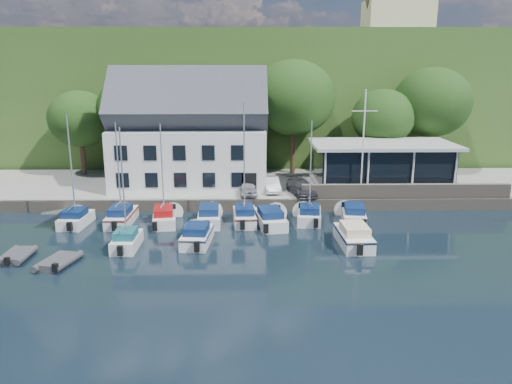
% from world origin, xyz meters
% --- Properties ---
extents(ground, '(180.00, 180.00, 0.00)m').
position_xyz_m(ground, '(0.00, 0.00, 0.00)').
color(ground, black).
rests_on(ground, ground).
extents(quay, '(60.00, 13.00, 1.00)m').
position_xyz_m(quay, '(0.00, 17.50, 0.50)').
color(quay, gray).
rests_on(quay, ground).
extents(quay_face, '(60.00, 0.30, 1.00)m').
position_xyz_m(quay_face, '(0.00, 11.00, 0.50)').
color(quay_face, '#6B6255').
rests_on(quay_face, ground).
extents(hillside, '(160.00, 75.00, 16.00)m').
position_xyz_m(hillside, '(0.00, 62.00, 8.00)').
color(hillside, '#304C1C').
rests_on(hillside, ground).
extents(field_patch, '(50.00, 30.00, 0.30)m').
position_xyz_m(field_patch, '(8.00, 70.00, 16.15)').
color(field_patch, olive).
rests_on(field_patch, hillside).
extents(farmhouse, '(10.40, 7.00, 8.20)m').
position_xyz_m(farmhouse, '(22.00, 52.00, 20.10)').
color(farmhouse, beige).
rests_on(farmhouse, hillside).
extents(harbor_building, '(14.40, 8.20, 8.70)m').
position_xyz_m(harbor_building, '(-7.00, 16.50, 5.35)').
color(harbor_building, silver).
rests_on(harbor_building, quay).
extents(club_pavilion, '(13.20, 7.20, 4.10)m').
position_xyz_m(club_pavilion, '(11.00, 16.00, 3.05)').
color(club_pavilion, black).
rests_on(club_pavilion, quay).
extents(seawall, '(18.00, 0.50, 1.20)m').
position_xyz_m(seawall, '(12.00, 11.40, 1.60)').
color(seawall, '#6B6255').
rests_on(seawall, quay).
extents(gangway, '(1.20, 6.00, 1.40)m').
position_xyz_m(gangway, '(-16.50, 9.00, 0.00)').
color(gangway, silver).
rests_on(gangway, ground).
extents(car_silver, '(1.90, 3.89, 1.28)m').
position_xyz_m(car_silver, '(-1.66, 12.82, 1.64)').
color(car_silver, '#B6B7BC').
rests_on(car_silver, quay).
extents(car_white, '(1.62, 3.87, 1.24)m').
position_xyz_m(car_white, '(0.52, 13.92, 1.62)').
color(car_white, silver).
rests_on(car_white, quay).
extents(car_dgrey, '(2.76, 4.76, 1.30)m').
position_xyz_m(car_dgrey, '(3.11, 12.70, 1.65)').
color(car_dgrey, '#302F34').
rests_on(car_dgrey, quay).
extents(car_blue, '(2.84, 4.37, 1.39)m').
position_xyz_m(car_blue, '(6.20, 13.84, 1.70)').
color(car_blue, '#2D4A8A').
rests_on(car_blue, quay).
extents(flagpole, '(2.20, 0.20, 9.17)m').
position_xyz_m(flagpole, '(8.33, 12.41, 5.59)').
color(flagpole, silver).
rests_on(flagpole, quay).
extents(tree_0, '(6.36, 6.36, 8.69)m').
position_xyz_m(tree_0, '(-18.75, 21.50, 5.34)').
color(tree_0, black).
rests_on(tree_0, quay).
extents(tree_1, '(7.52, 7.52, 10.28)m').
position_xyz_m(tree_1, '(-13.06, 21.49, 6.14)').
color(tree_1, black).
rests_on(tree_1, quay).
extents(tree_2, '(7.51, 7.51, 10.27)m').
position_xyz_m(tree_2, '(-4.06, 21.76, 6.13)').
color(tree_2, black).
rests_on(tree_2, quay).
extents(tree_3, '(8.60, 8.60, 11.75)m').
position_xyz_m(tree_3, '(3.15, 21.96, 6.88)').
color(tree_3, black).
rests_on(tree_3, quay).
extents(tree_4, '(6.44, 6.44, 8.80)m').
position_xyz_m(tree_4, '(12.33, 21.30, 5.40)').
color(tree_4, black).
rests_on(tree_4, quay).
extents(tree_5, '(8.03, 8.03, 10.97)m').
position_xyz_m(tree_5, '(17.71, 22.39, 6.49)').
color(tree_5, black).
rests_on(tree_5, quay).
extents(boat_r1_0, '(2.32, 5.08, 8.29)m').
position_xyz_m(boat_r1_0, '(-14.99, 7.28, 4.15)').
color(boat_r1_0, silver).
rests_on(boat_r1_0, ground).
extents(boat_r1_1, '(1.99, 6.27, 8.91)m').
position_xyz_m(boat_r1_1, '(-11.56, 7.71, 4.45)').
color(boat_r1_1, silver).
rests_on(boat_r1_1, ground).
extents(boat_r1_2, '(2.74, 6.31, 8.44)m').
position_xyz_m(boat_r1_2, '(-8.20, 7.65, 4.22)').
color(boat_r1_2, silver).
rests_on(boat_r1_2, ground).
extents(boat_r1_3, '(2.14, 6.16, 1.49)m').
position_xyz_m(boat_r1_3, '(-4.66, 7.68, 0.74)').
color(boat_r1_3, silver).
rests_on(boat_r1_3, ground).
extents(boat_r1_4, '(2.19, 5.73, 8.99)m').
position_xyz_m(boat_r1_4, '(-1.90, 7.59, 4.50)').
color(boat_r1_4, silver).
rests_on(boat_r1_4, ground).
extents(boat_r1_5, '(3.14, 6.66, 1.41)m').
position_xyz_m(boat_r1_5, '(0.09, 7.02, 0.71)').
color(boat_r1_5, silver).
rests_on(boat_r1_5, ground).
extents(boat_r1_6, '(2.63, 5.40, 8.57)m').
position_xyz_m(boat_r1_6, '(3.26, 7.84, 4.28)').
color(boat_r1_6, silver).
rests_on(boat_r1_6, ground).
extents(boat_r1_7, '(2.72, 6.28, 1.42)m').
position_xyz_m(boat_r1_7, '(6.79, 7.93, 0.71)').
color(boat_r1_7, silver).
rests_on(boat_r1_7, ground).
extents(boat_r2_1, '(1.76, 4.85, 8.41)m').
position_xyz_m(boat_r2_1, '(-9.87, 2.18, 4.20)').
color(boat_r2_1, silver).
rests_on(boat_r2_1, ground).
extents(boat_r2_2, '(2.46, 5.65, 1.44)m').
position_xyz_m(boat_r2_2, '(-5.18, 2.99, 0.72)').
color(boat_r2_2, silver).
rests_on(boat_r2_2, ground).
extents(boat_r2_4, '(2.37, 6.43, 1.55)m').
position_xyz_m(boat_r2_4, '(5.66, 2.52, 0.78)').
color(boat_r2_4, silver).
rests_on(boat_r2_4, ground).
extents(dinghy_0, '(1.76, 2.89, 0.67)m').
position_xyz_m(dinghy_0, '(-16.47, 0.25, 0.33)').
color(dinghy_0, '#37373C').
rests_on(dinghy_0, ground).
extents(dinghy_1, '(2.44, 3.31, 0.69)m').
position_xyz_m(dinghy_1, '(-13.43, -0.85, 0.35)').
color(dinghy_1, '#37373C').
rests_on(dinghy_1, ground).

